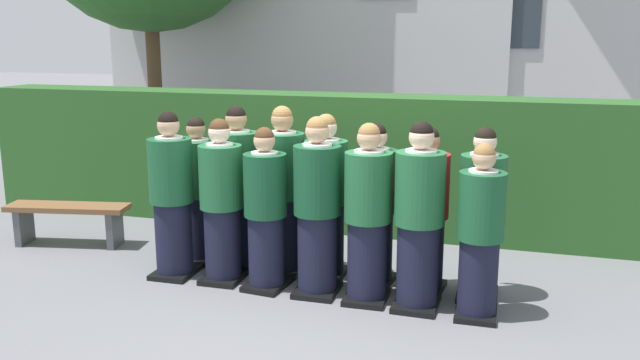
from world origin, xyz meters
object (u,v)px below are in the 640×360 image
(student_front_row_3, at_px, (317,211))
(student_front_row_6, at_px, (480,236))
(student_front_row_5, at_px, (419,221))
(student_rear_row_3, at_px, (326,201))
(student_rear_row_2, at_px, (283,194))
(student_rear_row_1, at_px, (238,191))
(wooden_bench, at_px, (68,216))
(student_rear_row_0, at_px, (199,194))
(student_front_row_4, at_px, (368,218))
(student_front_row_2, at_px, (266,213))
(student_front_row_0, at_px, (172,199))
(student_rear_row_4, at_px, (375,209))
(student_in_red_blazer, at_px, (426,214))
(student_rear_row_6, at_px, (481,218))
(student_front_row_1, at_px, (222,205))

(student_front_row_3, bearing_deg, student_front_row_6, -4.50)
(student_front_row_5, height_order, student_rear_row_3, student_front_row_5)
(student_rear_row_2, bearing_deg, student_rear_row_3, -0.22)
(student_rear_row_1, xyz_separation_m, wooden_bench, (-2.18, 0.10, -0.46))
(student_rear_row_0, height_order, student_rear_row_1, student_rear_row_1)
(student_front_row_4, bearing_deg, student_front_row_2, 178.59)
(student_front_row_0, relative_size, student_front_row_2, 1.07)
(student_rear_row_2, relative_size, student_rear_row_3, 1.04)
(student_rear_row_0, bearing_deg, student_rear_row_4, -3.21)
(student_rear_row_1, height_order, student_rear_row_2, student_rear_row_2)
(wooden_bench, bearing_deg, student_in_red_blazer, -2.97)
(student_front_row_4, distance_m, student_rear_row_2, 1.10)
(student_front_row_4, bearing_deg, student_front_row_3, 175.93)
(wooden_bench, bearing_deg, student_front_row_0, -17.84)
(student_front_row_0, relative_size, student_front_row_3, 0.99)
(student_front_row_3, height_order, student_front_row_6, student_front_row_3)
(student_rear_row_2, bearing_deg, student_rear_row_4, -2.20)
(student_rear_row_0, relative_size, student_rear_row_3, 0.95)
(student_front_row_3, bearing_deg, student_front_row_5, -3.90)
(student_front_row_4, xyz_separation_m, student_rear_row_3, (-0.54, 0.49, 0.00))
(student_rear_row_6, bearing_deg, student_front_row_3, -167.23)
(student_front_row_4, relative_size, student_front_row_6, 1.08)
(student_front_row_2, distance_m, student_rear_row_3, 0.66)
(student_rear_row_3, distance_m, wooden_bench, 3.17)
(student_rear_row_2, bearing_deg, student_front_row_2, -90.89)
(student_rear_row_6, bearing_deg, student_rear_row_4, 174.81)
(student_rear_row_1, height_order, wooden_bench, student_rear_row_1)
(student_rear_row_4, distance_m, student_rear_row_6, 1.01)
(student_front_row_5, bearing_deg, student_front_row_0, 177.51)
(student_front_row_6, bearing_deg, student_front_row_4, 175.29)
(wooden_bench, bearing_deg, student_front_row_3, -10.27)
(student_front_row_1, distance_m, student_front_row_4, 1.48)
(student_in_red_blazer, height_order, wooden_bench, student_in_red_blazer)
(student_rear_row_1, height_order, student_rear_row_6, student_rear_row_1)
(student_front_row_2, xyz_separation_m, student_rear_row_0, (-0.98, 0.54, -0.00))
(student_front_row_4, distance_m, wooden_bench, 3.75)
(student_front_row_3, height_order, student_rear_row_1, student_rear_row_1)
(student_front_row_5, relative_size, student_rear_row_3, 1.02)
(student_rear_row_0, bearing_deg, student_rear_row_3, -2.95)
(student_front_row_6, relative_size, student_rear_row_4, 0.96)
(student_rear_row_0, distance_m, student_rear_row_6, 2.95)
(student_front_row_2, relative_size, student_rear_row_2, 0.91)
(student_front_row_6, distance_m, student_rear_row_3, 1.64)
(student_rear_row_6, xyz_separation_m, wooden_bench, (-4.65, 0.25, -0.41))
(student_rear_row_2, bearing_deg, student_in_red_blazer, -3.80)
(student_rear_row_1, bearing_deg, student_rear_row_6, -3.46)
(student_front_row_3, height_order, student_front_row_5, student_front_row_5)
(student_rear_row_6, bearing_deg, student_front_row_5, -142.20)
(student_rear_row_2, distance_m, student_in_red_blazer, 1.47)
(student_front_row_2, relative_size, student_rear_row_4, 0.99)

